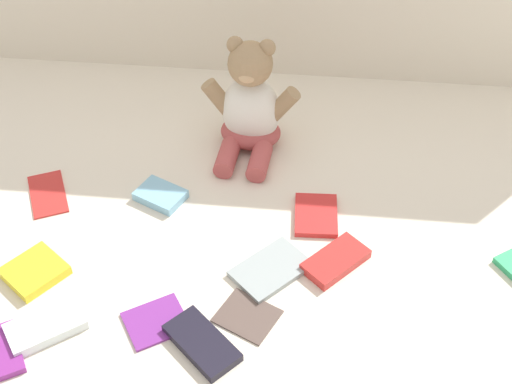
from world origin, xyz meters
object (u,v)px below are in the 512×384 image
object	(u,v)px
book_case_4	(202,343)
book_case_5	(161,195)
teddy_bear	(250,108)
book_case_6	(156,321)
book_case_7	(247,315)
book_case_0	(35,271)
book_case_8	(316,215)
book_case_1	(271,269)
book_case_9	(46,327)
book_case_3	(336,261)
book_case_11	(48,193)

from	to	relation	value
book_case_4	book_case_5	bearing A→B (deg)	65.16
teddy_bear	book_case_6	size ratio (longest dim) A/B	2.54
book_case_4	book_case_7	distance (m)	0.10
book_case_0	book_case_8	world-z (taller)	book_case_0
teddy_bear	book_case_1	bearing A→B (deg)	-73.46
book_case_5	book_case_0	bearing A→B (deg)	-14.91
book_case_0	book_case_8	size ratio (longest dim) A/B	0.87
book_case_5	book_case_9	xyz separation A→B (m)	(-0.13, -0.34, 0.00)
book_case_3	book_case_8	xyz separation A→B (m)	(-0.04, 0.12, -0.00)
book_case_4	book_case_7	bearing A→B (deg)	-2.28
book_case_6	book_case_0	bearing A→B (deg)	-141.09
book_case_0	teddy_bear	bearing A→B (deg)	177.51
book_case_8	book_case_11	world-z (taller)	book_case_8
book_case_8	book_case_7	bearing A→B (deg)	-115.75
book_case_5	book_case_6	xyz separation A→B (m)	(0.05, -0.30, -0.00)
book_case_3	book_case_8	bearing A→B (deg)	151.74
book_case_3	book_case_5	bearing A→B (deg)	-158.61
book_case_4	book_case_8	size ratio (longest dim) A/B	1.20
book_case_4	book_case_5	distance (m)	0.37
book_case_1	book_case_5	bearing A→B (deg)	8.46
book_case_4	book_case_7	size ratio (longest dim) A/B	1.37
book_case_4	book_case_5	xyz separation A→B (m)	(-0.14, 0.34, 0.00)
book_case_1	book_case_8	xyz separation A→B (m)	(0.08, 0.15, 0.00)
book_case_0	book_case_7	distance (m)	0.40
teddy_bear	book_case_6	world-z (taller)	teddy_bear
book_case_11	book_case_3	bearing A→B (deg)	-37.08
book_case_5	book_case_1	bearing A→B (deg)	80.04
book_case_3	book_case_5	world-z (taller)	same
book_case_3	book_case_6	world-z (taller)	book_case_3
book_case_5	book_case_8	bearing A→B (deg)	111.48
book_case_3	book_case_8	size ratio (longest dim) A/B	1.11
book_case_4	book_case_8	world-z (taller)	book_case_4
book_case_7	book_case_5	bearing A→B (deg)	62.49
book_case_0	book_case_6	world-z (taller)	book_case_0
book_case_1	book_case_7	xyz separation A→B (m)	(-0.03, -0.11, -0.00)
teddy_bear	book_case_3	size ratio (longest dim) A/B	2.06
book_case_4	book_case_0	bearing A→B (deg)	112.74
book_case_7	book_case_11	bearing A→B (deg)	84.62
book_case_1	book_case_4	bearing A→B (deg)	103.70
teddy_bear	book_case_9	distance (m)	0.61
book_case_11	book_case_6	bearing A→B (deg)	-70.46
book_case_5	book_case_6	distance (m)	0.31
book_case_0	book_case_11	bearing A→B (deg)	-130.41
book_case_3	book_case_7	size ratio (longest dim) A/B	1.27
book_case_3	book_case_5	size ratio (longest dim) A/B	1.34
book_case_5	book_case_11	size ratio (longest dim) A/B	0.72
book_case_0	book_case_1	bearing A→B (deg)	134.54
book_case_4	book_case_6	world-z (taller)	book_case_4
book_case_6	book_case_9	xyz separation A→B (m)	(-0.18, -0.03, 0.00)
book_case_0	book_case_6	xyz separation A→B (m)	(0.24, -0.08, -0.00)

